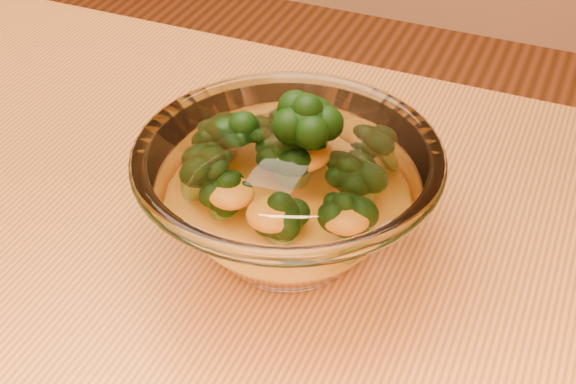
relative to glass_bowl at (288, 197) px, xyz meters
The scene contains 3 objects.
glass_bowl is the anchor object (origin of this frame).
cheese_sauce 0.02m from the glass_bowl, ahead, with size 0.12×0.12×0.03m, color orange.
broccoli_heap 0.02m from the glass_bowl, 123.01° to the left, with size 0.14×0.13×0.09m.
Camera 1 is at (0.25, -0.27, 1.14)m, focal length 50.00 mm.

